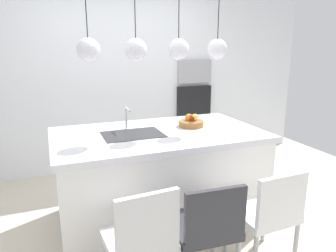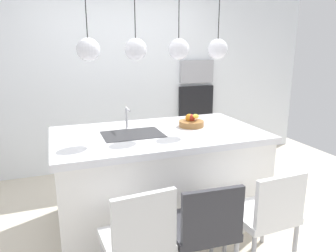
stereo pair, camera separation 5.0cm
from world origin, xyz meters
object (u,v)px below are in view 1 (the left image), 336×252
(fruit_bowl, at_px, (191,122))
(chair_far, at_px, (268,211))
(chair_near, at_px, (141,239))
(chair_middle, at_px, (205,225))
(oven, at_px, (194,104))
(microwave, at_px, (194,71))

(fruit_bowl, height_order, chair_far, fruit_bowl)
(chair_near, bearing_deg, chair_middle, 0.30)
(fruit_bowl, xyz_separation_m, chair_middle, (-0.38, -1.07, -0.50))
(chair_near, bearing_deg, chair_far, 0.19)
(fruit_bowl, bearing_deg, chair_middle, -109.73)
(oven, bearing_deg, chair_middle, -113.97)
(fruit_bowl, relative_size, chair_near, 0.30)
(chair_near, height_order, chair_middle, chair_near)
(chair_far, bearing_deg, chair_middle, -179.90)
(oven, distance_m, chair_middle, 2.83)
(fruit_bowl, height_order, microwave, microwave)
(fruit_bowl, height_order, chair_near, fruit_bowl)
(fruit_bowl, distance_m, microwave, 1.72)
(fruit_bowl, relative_size, chair_far, 0.31)
(oven, xyz_separation_m, chair_near, (-1.62, -2.56, -0.38))
(chair_middle, relative_size, chair_far, 1.00)
(chair_near, height_order, chair_far, chair_near)
(microwave, bearing_deg, fruit_bowl, -116.85)
(oven, distance_m, chair_near, 3.06)
(fruit_bowl, distance_m, oven, 1.68)
(chair_middle, bearing_deg, chair_far, 0.10)
(chair_near, bearing_deg, oven, 57.69)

